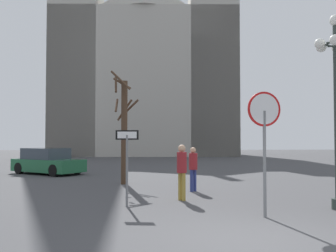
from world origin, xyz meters
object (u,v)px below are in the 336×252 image
at_px(stop_sign, 264,127).
at_px(pedestrian_walking, 182,166).
at_px(cathedral, 145,52).
at_px(parked_car_near_green, 47,162).
at_px(one_way_arrow_sign, 127,156).
at_px(pedestrian_standing, 193,165).
at_px(bare_tree, 124,127).

xyz_separation_m(stop_sign, pedestrian_walking, (-1.87, 2.63, -1.17)).
bearing_deg(cathedral, parked_car_near_green, -102.17).
xyz_separation_m(one_way_arrow_sign, pedestrian_standing, (2.29, 2.94, -0.45)).
xyz_separation_m(one_way_arrow_sign, parked_car_near_green, (-5.09, 10.26, -0.77)).
height_order(stop_sign, bare_tree, bare_tree).
relative_size(bare_tree, pedestrian_standing, 2.98).
bearing_deg(pedestrian_walking, one_way_arrow_sign, -151.13).
distance_m(cathedral, bare_tree, 30.63).
distance_m(stop_sign, one_way_arrow_sign, 4.03).
height_order(bare_tree, pedestrian_walking, bare_tree).
distance_m(one_way_arrow_sign, parked_car_near_green, 11.48).
distance_m(one_way_arrow_sign, pedestrian_standing, 3.76).
xyz_separation_m(stop_sign, parked_car_near_green, (-8.65, 11.96, -1.58)).
bearing_deg(bare_tree, pedestrian_standing, -41.06).
relative_size(cathedral, bare_tree, 7.73).
distance_m(stop_sign, bare_tree, 8.12).
height_order(cathedral, one_way_arrow_sign, cathedral).
bearing_deg(one_way_arrow_sign, parked_car_near_green, 116.37).
height_order(one_way_arrow_sign, pedestrian_standing, one_way_arrow_sign).
distance_m(bare_tree, parked_car_near_green, 6.99).
height_order(bare_tree, parked_car_near_green, bare_tree).
bearing_deg(one_way_arrow_sign, pedestrian_standing, 52.10).
relative_size(cathedral, pedestrian_standing, 23.00).
xyz_separation_m(one_way_arrow_sign, bare_tree, (-0.47, 5.35, 1.04)).
xyz_separation_m(cathedral, stop_sign, (3.47, -35.97, -10.32)).
xyz_separation_m(pedestrian_walking, pedestrian_standing, (0.60, 2.01, -0.09)).
bearing_deg(cathedral, one_way_arrow_sign, -90.14).
height_order(one_way_arrow_sign, parked_car_near_green, one_way_arrow_sign).
relative_size(cathedral, one_way_arrow_sign, 17.11).
distance_m(bare_tree, pedestrian_standing, 3.96).
relative_size(parked_car_near_green, pedestrian_standing, 2.71).
relative_size(stop_sign, pedestrian_walking, 1.78).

